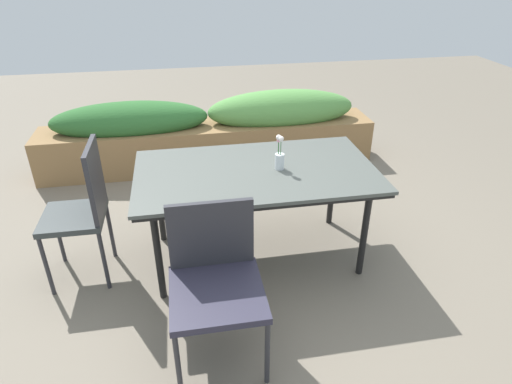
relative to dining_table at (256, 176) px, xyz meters
name	(u,v)px	position (x,y,z in m)	size (l,w,h in m)	color
ground_plane	(243,252)	(-0.09, 0.05, -0.67)	(12.00, 12.00, 0.00)	#756B5B
dining_table	(256,176)	(0.00, 0.00, 0.00)	(1.63, 0.92, 0.72)	#4C514C
chair_end_left	(83,206)	(-1.15, 0.00, -0.11)	(0.40, 0.40, 0.98)	#313838
chair_near_left	(215,276)	(-0.37, -0.80, -0.16)	(0.49, 0.49, 0.87)	#2C2A3B
flower_vase	(280,157)	(0.16, -0.02, 0.14)	(0.06, 0.06, 0.24)	silver
planter_box	(210,132)	(-0.18, 1.66, -0.31)	(3.41, 0.51, 0.76)	olive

